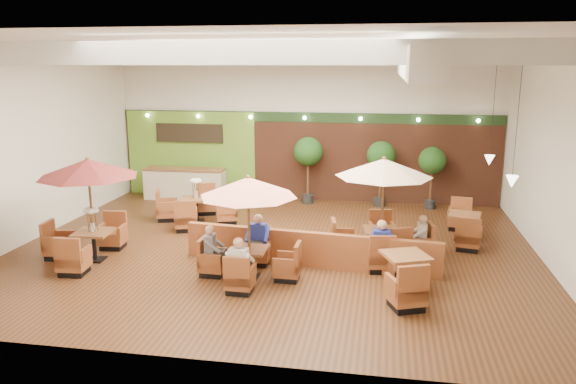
% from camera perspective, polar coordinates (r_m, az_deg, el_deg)
% --- Properties ---
extents(room, '(14.04, 14.00, 5.52)m').
position_cam_1_polar(room, '(15.83, 0.26, 8.12)').
color(room, '#381E0F').
rests_on(room, ground).
extents(service_counter, '(3.00, 0.75, 1.18)m').
position_cam_1_polar(service_counter, '(21.21, -10.43, 0.81)').
color(service_counter, beige).
rests_on(service_counter, ground).
extents(booth_divider, '(6.47, 0.87, 0.90)m').
position_cam_1_polar(booth_divider, '(14.01, 2.15, -5.85)').
color(booth_divider, brown).
rests_on(booth_divider, ground).
extents(table_0, '(2.59, 2.68, 2.70)m').
position_cam_1_polar(table_0, '(14.93, -19.74, 0.45)').
color(table_0, brown).
rests_on(table_0, ground).
extents(table_1, '(2.41, 2.41, 2.48)m').
position_cam_1_polar(table_1, '(12.97, -4.02, -1.63)').
color(table_1, brown).
rests_on(table_1, ground).
extents(table_2, '(2.69, 2.69, 2.68)m').
position_cam_1_polar(table_2, '(14.47, 9.63, 0.22)').
color(table_2, brown).
rests_on(table_2, ground).
extents(table_3, '(2.82, 2.82, 1.57)m').
position_cam_1_polar(table_3, '(18.14, -9.27, -1.68)').
color(table_3, brown).
rests_on(table_3, ground).
extents(table_4, '(1.22, 2.97, 1.04)m').
position_cam_1_polar(table_4, '(12.93, 11.79, -7.99)').
color(table_4, brown).
rests_on(table_4, ground).
extents(table_5, '(1.03, 2.68, 0.97)m').
position_cam_1_polar(table_5, '(16.93, 17.42, -3.41)').
color(table_5, brown).
rests_on(table_5, ground).
extents(topiary_0, '(1.04, 1.04, 2.41)m').
position_cam_1_polar(topiary_0, '(20.07, 2.06, 3.86)').
color(topiary_0, black).
rests_on(topiary_0, ground).
extents(topiary_1, '(1.00, 1.00, 2.33)m').
position_cam_1_polar(topiary_1, '(19.90, 9.43, 3.42)').
color(topiary_1, black).
rests_on(topiary_1, ground).
extents(topiary_2, '(0.93, 0.93, 2.16)m').
position_cam_1_polar(topiary_2, '(19.98, 14.43, 2.88)').
color(topiary_2, black).
rests_on(topiary_2, ground).
extents(diner_0, '(0.42, 0.34, 0.83)m').
position_cam_1_polar(diner_0, '(12.41, -4.96, -6.84)').
color(diner_0, silver).
rests_on(diner_0, ground).
extents(diner_1, '(0.41, 0.32, 0.83)m').
position_cam_1_polar(diner_1, '(14.08, -3.08, -4.39)').
color(diner_1, '#233098').
rests_on(diner_1, ground).
extents(diner_2, '(0.32, 0.39, 0.77)m').
position_cam_1_polar(diner_2, '(13.48, -7.71, -5.37)').
color(diner_2, slate).
rests_on(diner_2, ground).
extents(diner_3, '(0.44, 0.37, 0.85)m').
position_cam_1_polar(diner_3, '(13.79, 9.43, -4.89)').
color(diner_3, '#233098').
rests_on(diner_3, ground).
extents(diner_4, '(0.30, 0.37, 0.75)m').
position_cam_1_polar(diner_4, '(14.77, 13.28, -4.01)').
color(diner_4, silver).
rests_on(diner_4, ground).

